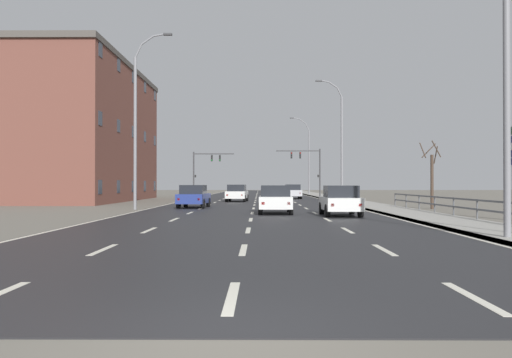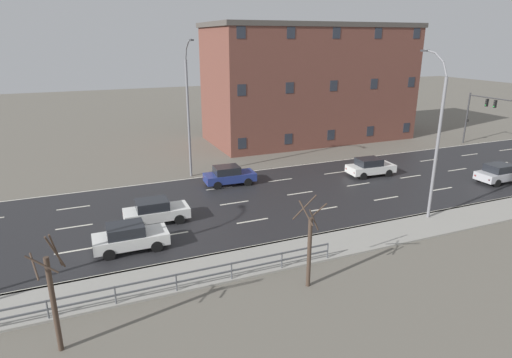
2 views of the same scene
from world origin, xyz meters
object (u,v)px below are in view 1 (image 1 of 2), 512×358
Objects in this scene: street_lamp_left_bank at (137,123)px; traffic_signal_left at (204,166)px; street_lamp_midground at (340,142)px; traffic_signal_right at (309,164)px; street_lamp_distant at (308,157)px; brick_building at (80,133)px; car_mid_centre at (194,196)px; car_far_right at (275,199)px; car_near_right at (340,200)px; car_far_left at (237,193)px; car_distant at (292,191)px; street_lamp_foreground at (502,53)px.

traffic_signal_left is (0.86, 32.05, -1.66)m from street_lamp_left_bank.
street_lamp_midground is 19.25m from traffic_signal_right.
brick_building reaches higher than street_lamp_distant.
street_lamp_distant is at bearing 70.70° from street_lamp_left_bank.
street_lamp_distant is at bearing 36.57° from traffic_signal_left.
car_mid_centre and car_far_right have the same top height.
traffic_signal_right is at bearing 72.58° from car_mid_centre.
car_near_right is (-2.87, -49.10, -4.70)m from street_lamp_distant.
traffic_signal_right is 1.43× the size of car_far_left.
street_lamp_distant reaches higher than car_far_left.
car_distant is 0.17× the size of brick_building.
car_distant is at bearing 91.50° from car_near_right.
car_mid_centre is at bearing -48.32° from brick_building.
street_lamp_left_bank reaches higher than traffic_signal_left.
traffic_signal_left is 40.40m from car_near_right.
car_far_right is at bearing -98.31° from traffic_signal_right.
street_lamp_foreground is 2.70× the size of car_far_right.
car_far_left is at bearing 166.10° from street_lamp_midground.
car_far_right is at bearing -49.49° from brick_building.
car_far_right is at bearing 148.53° from car_near_right.
traffic_signal_right is at bearing 31.81° from brick_building.
brick_building is at bearing 133.03° from car_near_right.
car_mid_centre is at bearing 134.48° from car_near_right.
car_mid_centre is (-11.58, 20.46, -4.66)m from street_lamp_foreground.
car_near_right is at bearing -98.82° from street_lamp_midground.
street_lamp_midground is (-0.01, 30.31, -0.19)m from street_lamp_foreground.
street_lamp_midground is at bearing -10.69° from brick_building.
car_far_right is 19.24m from car_far_left.
car_far_right is (7.86, -36.67, -3.12)m from traffic_signal_left.
traffic_signal_left is at bearing 55.83° from brick_building.
brick_building is at bearing 134.36° from car_mid_centre.
traffic_signal_right is at bearing 82.44° from car_far_right.
car_distant is (-2.55, -8.19, -3.35)m from traffic_signal_right.
street_lamp_distant is 35.45m from brick_building.
street_lamp_midground is 30.31m from street_lamp_distant.
traffic_signal_right is 1.45× the size of car_distant.
street_lamp_left_bank is at bearing 151.37° from car_near_right.
street_lamp_distant is 2.76× the size of car_near_right.
street_lamp_distant is 20.17m from car_distant.
brick_building is at bearing 169.31° from street_lamp_midground.
street_lamp_midground is at bearing -73.07° from car_distant.
traffic_signal_right reaches higher than car_distant.
car_near_right is at bearing -92.98° from traffic_signal_right.
traffic_signal_right is 1.06× the size of traffic_signal_left.
traffic_signal_right is at bearing -94.56° from street_lamp_distant.
car_distant is (10.57, -8.92, -3.12)m from traffic_signal_left.
car_far_right is 27.89m from car_distant.
traffic_signal_left is at bearing 176.80° from traffic_signal_right.
car_far_right is (-6.19, -16.75, -4.48)m from street_lamp_midground.
street_lamp_midground reaches higher than traffic_signal_right.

